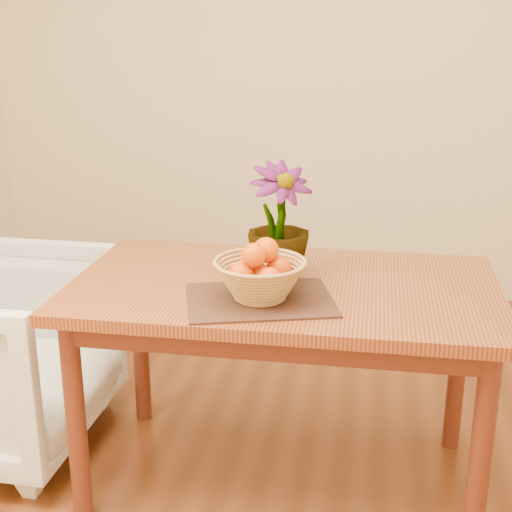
# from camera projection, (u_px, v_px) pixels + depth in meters

# --- Properties ---
(wall_back) EXTENTS (4.00, 0.02, 2.70)m
(wall_back) POSITION_uv_depth(u_px,v_px,m) (330.00, 64.00, 3.99)
(wall_back) COLOR #F6E6BB
(wall_back) RESTS_ON floor
(table) EXTENTS (1.40, 0.80, 0.75)m
(table) POSITION_uv_depth(u_px,v_px,m) (284.00, 308.00, 2.37)
(table) COLOR brown
(table) RESTS_ON floor
(placemat) EXTENTS (0.52, 0.44, 0.01)m
(placemat) POSITION_uv_depth(u_px,v_px,m) (260.00, 300.00, 2.19)
(placemat) COLOR #3E2216
(placemat) RESTS_ON table
(wicker_basket) EXTENTS (0.29, 0.29, 0.12)m
(wicker_basket) POSITION_uv_depth(u_px,v_px,m) (260.00, 281.00, 2.17)
(wicker_basket) COLOR tan
(wicker_basket) RESTS_ON placemat
(orange_pile) EXTENTS (0.18, 0.18, 0.14)m
(orange_pile) POSITION_uv_depth(u_px,v_px,m) (260.00, 266.00, 2.15)
(orange_pile) COLOR #CF4003
(orange_pile) RESTS_ON wicker_basket
(potted_plant) EXTENTS (0.30, 0.30, 0.38)m
(potted_plant) POSITION_uv_depth(u_px,v_px,m) (279.00, 222.00, 2.34)
(potted_plant) COLOR #1F4914
(potted_plant) RESTS_ON table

